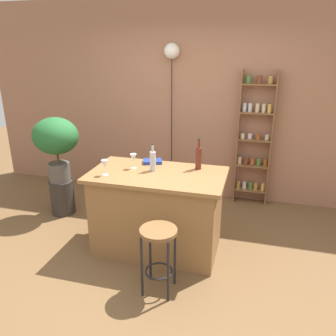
{
  "coord_description": "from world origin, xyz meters",
  "views": [
    {
      "loc": [
        0.98,
        -2.89,
        2.17
      ],
      "look_at": [
        0.05,
        0.55,
        0.88
      ],
      "focal_mm": 36.24,
      "sensor_mm": 36.0,
      "label": 1
    }
  ],
  "objects_px": {
    "bar_stool": "(159,245)",
    "bottle_vinegar": "(153,161)",
    "wine_glass_left": "(133,158)",
    "wine_glass_center": "(105,164)",
    "pendant_globe_light": "(172,53)",
    "bottle_soda_blue": "(199,158)",
    "cookbook": "(152,161)",
    "spice_shelf": "(254,139)",
    "potted_plant": "(56,140)",
    "plant_stool": "(62,197)"
  },
  "relations": [
    {
      "from": "wine_glass_center",
      "to": "cookbook",
      "type": "relative_size",
      "value": 0.78
    },
    {
      "from": "plant_stool",
      "to": "pendant_globe_light",
      "type": "xyz_separation_m",
      "value": [
        1.26,
        1.06,
        1.84
      ]
    },
    {
      "from": "spice_shelf",
      "to": "bottle_vinegar",
      "type": "height_order",
      "value": "spice_shelf"
    },
    {
      "from": "potted_plant",
      "to": "bottle_vinegar",
      "type": "bearing_deg",
      "value": -16.5
    },
    {
      "from": "bottle_vinegar",
      "to": "pendant_globe_light",
      "type": "xyz_separation_m",
      "value": [
        -0.18,
        1.48,
        1.05
      ]
    },
    {
      "from": "spice_shelf",
      "to": "bottle_vinegar",
      "type": "distance_m",
      "value": 1.77
    },
    {
      "from": "pendant_globe_light",
      "to": "potted_plant",
      "type": "bearing_deg",
      "value": -140.01
    },
    {
      "from": "pendant_globe_light",
      "to": "bar_stool",
      "type": "bearing_deg",
      "value": -78.3
    },
    {
      "from": "bar_stool",
      "to": "plant_stool",
      "type": "bearing_deg",
      "value": 145.78
    },
    {
      "from": "bottle_soda_blue",
      "to": "wine_glass_center",
      "type": "bearing_deg",
      "value": -154.16
    },
    {
      "from": "bottle_vinegar",
      "to": "wine_glass_center",
      "type": "relative_size",
      "value": 1.85
    },
    {
      "from": "potted_plant",
      "to": "plant_stool",
      "type": "bearing_deg",
      "value": 0.0
    },
    {
      "from": "bottle_soda_blue",
      "to": "cookbook",
      "type": "relative_size",
      "value": 1.63
    },
    {
      "from": "spice_shelf",
      "to": "cookbook",
      "type": "relative_size",
      "value": 8.96
    },
    {
      "from": "plant_stool",
      "to": "wine_glass_left",
      "type": "distance_m",
      "value": 1.5
    },
    {
      "from": "bar_stool",
      "to": "potted_plant",
      "type": "xyz_separation_m",
      "value": [
        -1.72,
        1.17,
        0.55
      ]
    },
    {
      "from": "spice_shelf",
      "to": "bottle_soda_blue",
      "type": "bearing_deg",
      "value": -113.61
    },
    {
      "from": "wine_glass_center",
      "to": "cookbook",
      "type": "height_order",
      "value": "wine_glass_center"
    },
    {
      "from": "wine_glass_left",
      "to": "wine_glass_center",
      "type": "distance_m",
      "value": 0.34
    },
    {
      "from": "bar_stool",
      "to": "plant_stool",
      "type": "relative_size",
      "value": 1.38
    },
    {
      "from": "cookbook",
      "to": "wine_glass_center",
      "type": "bearing_deg",
      "value": -145.61
    },
    {
      "from": "bar_stool",
      "to": "cookbook",
      "type": "height_order",
      "value": "cookbook"
    },
    {
      "from": "bar_stool",
      "to": "potted_plant",
      "type": "bearing_deg",
      "value": 145.78
    },
    {
      "from": "potted_plant",
      "to": "bottle_soda_blue",
      "type": "height_order",
      "value": "potted_plant"
    },
    {
      "from": "bar_stool",
      "to": "bottle_vinegar",
      "type": "height_order",
      "value": "bottle_vinegar"
    },
    {
      "from": "spice_shelf",
      "to": "bottle_vinegar",
      "type": "bearing_deg",
      "value": -125.03
    },
    {
      "from": "bottle_soda_blue",
      "to": "cookbook",
      "type": "distance_m",
      "value": 0.56
    },
    {
      "from": "bottle_soda_blue",
      "to": "spice_shelf",
      "type": "bearing_deg",
      "value": 66.39
    },
    {
      "from": "wine_glass_left",
      "to": "wine_glass_center",
      "type": "relative_size",
      "value": 1.0
    },
    {
      "from": "spice_shelf",
      "to": "pendant_globe_light",
      "type": "relative_size",
      "value": 0.85
    },
    {
      "from": "potted_plant",
      "to": "wine_glass_center",
      "type": "bearing_deg",
      "value": -34.21
    },
    {
      "from": "potted_plant",
      "to": "wine_glass_center",
      "type": "xyz_separation_m",
      "value": [
        1.0,
        -0.68,
        -0.01
      ]
    },
    {
      "from": "spice_shelf",
      "to": "wine_glass_center",
      "type": "distance_m",
      "value": 2.24
    },
    {
      "from": "bar_stool",
      "to": "bottle_vinegar",
      "type": "relative_size",
      "value": 2.14
    },
    {
      "from": "plant_stool",
      "to": "bottle_soda_blue",
      "type": "distance_m",
      "value": 2.08
    },
    {
      "from": "cookbook",
      "to": "wine_glass_left",
      "type": "bearing_deg",
      "value": -142.26
    },
    {
      "from": "wine_glass_left",
      "to": "pendant_globe_light",
      "type": "relative_size",
      "value": 0.07
    },
    {
      "from": "plant_stool",
      "to": "bottle_soda_blue",
      "type": "xyz_separation_m",
      "value": [
        1.9,
        -0.25,
        0.8
      ]
    },
    {
      "from": "plant_stool",
      "to": "wine_glass_left",
      "type": "bearing_deg",
      "value": -18.71
    },
    {
      "from": "bottle_soda_blue",
      "to": "pendant_globe_light",
      "type": "xyz_separation_m",
      "value": [
        -0.64,
        1.3,
        1.03
      ]
    },
    {
      "from": "wine_glass_left",
      "to": "pendant_globe_light",
      "type": "distance_m",
      "value": 1.8
    },
    {
      "from": "pendant_globe_light",
      "to": "wine_glass_left",
      "type": "bearing_deg",
      "value": -91.77
    },
    {
      "from": "bar_stool",
      "to": "bottle_vinegar",
      "type": "xyz_separation_m",
      "value": [
        -0.28,
        0.74,
        0.54
      ]
    },
    {
      "from": "plant_stool",
      "to": "bottle_vinegar",
      "type": "height_order",
      "value": "bottle_vinegar"
    },
    {
      "from": "spice_shelf",
      "to": "pendant_globe_light",
      "type": "xyz_separation_m",
      "value": [
        -1.19,
        0.03,
        1.12
      ]
    },
    {
      "from": "potted_plant",
      "to": "wine_glass_left",
      "type": "bearing_deg",
      "value": -18.71
    },
    {
      "from": "bottle_soda_blue",
      "to": "bottle_vinegar",
      "type": "bearing_deg",
      "value": -158.73
    },
    {
      "from": "wine_glass_center",
      "to": "bottle_vinegar",
      "type": "bearing_deg",
      "value": 30.31
    },
    {
      "from": "bottle_soda_blue",
      "to": "cookbook",
      "type": "xyz_separation_m",
      "value": [
        -0.54,
        0.06,
        -0.11
      ]
    },
    {
      "from": "bar_stool",
      "to": "cookbook",
      "type": "xyz_separation_m",
      "value": [
        -0.36,
        0.99,
        0.44
      ]
    }
  ]
}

